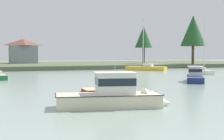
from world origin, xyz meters
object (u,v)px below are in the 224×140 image
(sailboat_yellow, at_px, (146,69))
(cruiser_navy, at_px, (195,78))
(dinghy_maroon, at_px, (90,91))
(cruiser_cream, at_px, (120,99))
(sailboat_white, at_px, (203,73))

(sailboat_yellow, height_order, cruiser_navy, sailboat_yellow)
(dinghy_maroon, distance_m, cruiser_cream, 10.41)
(dinghy_maroon, height_order, cruiser_navy, cruiser_navy)
(dinghy_maroon, distance_m, sailboat_white, 38.23)
(dinghy_maroon, xyz_separation_m, sailboat_white, (31.25, 22.03, 0.12))
(cruiser_cream, xyz_separation_m, cruiser_navy, (19.66, 17.62, -0.08))
(cruiser_navy, bearing_deg, sailboat_yellow, 73.81)
(sailboat_yellow, bearing_deg, sailboat_white, -79.38)
(sailboat_yellow, bearing_deg, cruiser_navy, -106.19)
(dinghy_maroon, distance_m, sailboat_yellow, 48.52)
(sailboat_yellow, height_order, cruiser_cream, sailboat_yellow)
(dinghy_maroon, xyz_separation_m, cruiser_navy, (18.53, 7.28, 0.40))
(sailboat_yellow, relative_size, cruiser_cream, 1.48)
(sailboat_white, xyz_separation_m, sailboat_yellow, (-3.31, 17.64, 0.04))
(dinghy_maroon, height_order, sailboat_white, sailboat_white)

